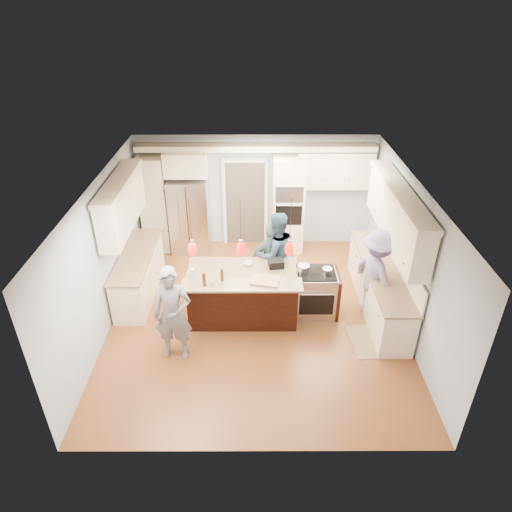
{
  "coord_description": "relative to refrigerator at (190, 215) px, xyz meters",
  "views": [
    {
      "loc": [
        -0.02,
        -7.04,
        5.55
      ],
      "look_at": [
        0.0,
        0.35,
        1.15
      ],
      "focal_mm": 32.0,
      "sensor_mm": 36.0,
      "label": 1
    }
  ],
  "objects": [
    {
      "name": "oven_column",
      "position": [
        2.3,
        0.03,
        0.25
      ],
      "size": [
        0.72,
        0.69,
        2.3
      ],
      "color": "#FCF0CC",
      "rests_on": "ground"
    },
    {
      "name": "ground_plane",
      "position": [
        1.55,
        -2.64,
        -0.9
      ],
      "size": [
        6.0,
        6.0,
        0.0
      ],
      "primitive_type": "plane",
      "color": "#985429",
      "rests_on": "ground"
    },
    {
      "name": "left_cabinets",
      "position": [
        -0.89,
        -1.84,
        0.16
      ],
      "size": [
        0.64,
        2.3,
        2.51
      ],
      "color": "#FCF0CC",
      "rests_on": "ground"
    },
    {
      "name": "water_bottle",
      "position": [
        0.47,
        -3.19,
        0.37
      ],
      "size": [
        0.09,
        0.09,
        0.31
      ],
      "primitive_type": "cylinder",
      "rotation": [
        0.0,
        0.0,
        0.41
      ],
      "color": "silver",
      "rests_on": "kitchen_island"
    },
    {
      "name": "person_far_right",
      "position": [
        1.87,
        -1.79,
        -0.12
      ],
      "size": [
        0.98,
        0.59,
        1.56
      ],
      "primitive_type": "imported",
      "rotation": [
        0.0,
        0.0,
        3.39
      ],
      "color": "slate",
      "rests_on": "ground"
    },
    {
      "name": "kitchen_island",
      "position": [
        1.3,
        -2.57,
        -0.41
      ],
      "size": [
        2.1,
        1.46,
        1.12
      ],
      "color": "black",
      "rests_on": "ground"
    },
    {
      "name": "room_shell",
      "position": [
        1.55,
        -2.64,
        0.92
      ],
      "size": [
        5.54,
        6.04,
        2.72
      ],
      "color": "#B2BCC6",
      "rests_on": "ground"
    },
    {
      "name": "island_range",
      "position": [
        2.71,
        -2.49,
        -0.44
      ],
      "size": [
        0.82,
        0.71,
        0.92
      ],
      "color": "#B7B7BC",
      "rests_on": "ground"
    },
    {
      "name": "beer_bottle_c",
      "position": [
        0.96,
        -3.08,
        0.34
      ],
      "size": [
        0.08,
        0.08,
        0.24
      ],
      "primitive_type": "cylinder",
      "rotation": [
        0.0,
        0.0,
        0.34
      ],
      "color": "#4D280D",
      "rests_on": "kitchen_island"
    },
    {
      "name": "person_bar_end",
      "position": [
        0.17,
        -3.7,
        -0.02
      ],
      "size": [
        0.65,
        0.44,
        1.75
      ],
      "primitive_type": "imported",
      "rotation": [
        0.0,
        0.0,
        -0.04
      ],
      "color": "slate",
      "rests_on": "ground"
    },
    {
      "name": "cutting_board",
      "position": [
        1.7,
        -3.11,
        0.24
      ],
      "size": [
        0.56,
        0.45,
        0.04
      ],
      "primitive_type": "cube",
      "rotation": [
        0.0,
        0.0,
        -0.22
      ],
      "color": "tan",
      "rests_on": "kitchen_island"
    },
    {
      "name": "beer_bottle_b",
      "position": [
        0.67,
        -3.23,
        0.35
      ],
      "size": [
        0.09,
        0.09,
        0.26
      ],
      "primitive_type": "cylinder",
      "rotation": [
        0.0,
        0.0,
        0.42
      ],
      "color": "#4D280D",
      "rests_on": "kitchen_island"
    },
    {
      "name": "beer_bottle_a",
      "position": [
        0.45,
        -3.17,
        0.32
      ],
      "size": [
        0.05,
        0.05,
        0.21
      ],
      "primitive_type": "cylinder",
      "rotation": [
        0.0,
        0.0,
        -0.04
      ],
      "color": "#4D280D",
      "rests_on": "kitchen_island"
    },
    {
      "name": "pot_large",
      "position": [
        2.44,
        -2.47,
        0.09
      ],
      "size": [
        0.23,
        0.23,
        0.13
      ],
      "primitive_type": "cylinder",
      "color": "#B7B7BC",
      "rests_on": "island_range"
    },
    {
      "name": "person_range_side",
      "position": [
        3.8,
        -2.56,
        0.01
      ],
      "size": [
        1.09,
        1.35,
        1.82
      ],
      "primitive_type": "imported",
      "rotation": [
        0.0,
        0.0,
        1.98
      ],
      "color": "#8679A4",
      "rests_on": "ground"
    },
    {
      "name": "drink_can",
      "position": [
        0.81,
        -3.26,
        0.27
      ],
      "size": [
        0.07,
        0.07,
        0.11
      ],
      "primitive_type": "cylinder",
      "rotation": [
        0.0,
        0.0,
        0.4
      ],
      "color": "#B7B7BC",
      "rests_on": "kitchen_island"
    },
    {
      "name": "floor_rug",
      "position": [
        3.57,
        -3.38,
        -0.89
      ],
      "size": [
        0.71,
        0.97,
        0.01
      ],
      "primitive_type": "cube",
      "rotation": [
        0.0,
        0.0,
        0.09
      ],
      "color": "#957E51",
      "rests_on": "ground"
    },
    {
      "name": "person_far_left",
      "position": [
        1.95,
        -1.79,
        -0.0
      ],
      "size": [
        1.07,
        0.96,
        1.79
      ],
      "primitive_type": "imported",
      "rotation": [
        0.0,
        0.0,
        3.54
      ],
      "color": "#334C63",
      "rests_on": "ground"
    },
    {
      "name": "pot_small",
      "position": [
        2.88,
        -2.51,
        0.07
      ],
      "size": [
        0.18,
        0.18,
        0.09
      ],
      "primitive_type": "cylinder",
      "color": "#B7B7BC",
      "rests_on": "island_range"
    },
    {
      "name": "refrigerator",
      "position": [
        0.0,
        0.0,
        0.0
      ],
      "size": [
        0.9,
        0.7,
        1.8
      ],
      "primitive_type": "cube",
      "color": "#B7B7BC",
      "rests_on": "ground"
    },
    {
      "name": "right_counter_run",
      "position": [
        3.99,
        -2.34,
        0.16
      ],
      "size": [
        0.64,
        3.1,
        2.51
      ],
      "color": "#FCF0CC",
      "rests_on": "ground"
    },
    {
      "name": "back_upper_cabinets",
      "position": [
        0.8,
        0.12,
        0.77
      ],
      "size": [
        5.3,
        0.61,
        2.54
      ],
      "color": "#FCF0CC",
      "rests_on": "ground"
    },
    {
      "name": "pendant_lights",
      "position": [
        1.3,
        -3.15,
        0.9
      ],
      "size": [
        1.75,
        0.15,
        1.03
      ],
      "color": "black",
      "rests_on": "ground"
    }
  ]
}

